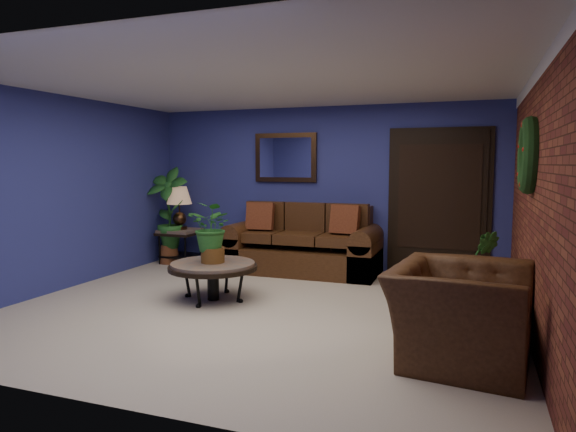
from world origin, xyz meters
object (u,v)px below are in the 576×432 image
(coffee_table, at_px, (213,267))
(armchair, at_px, (460,313))
(side_chair, at_px, (349,236))
(table_lamp, at_px, (179,203))
(end_table, at_px, (180,237))
(sofa, at_px, (303,249))

(coffee_table, relative_size, armchair, 0.87)
(coffee_table, distance_m, side_chair, 2.30)
(table_lamp, bearing_deg, end_table, 135.00)
(armchair, bearing_deg, end_table, 64.44)
(sofa, relative_size, end_table, 3.76)
(side_chair, distance_m, armchair, 3.37)
(table_lamp, xyz_separation_m, armchair, (4.45, -2.87, -0.60))
(sofa, bearing_deg, coffee_table, -104.52)
(sofa, relative_size, armchair, 1.88)
(table_lamp, bearing_deg, coffee_table, -49.29)
(sofa, bearing_deg, end_table, -179.03)
(table_lamp, distance_m, side_chair, 2.85)
(coffee_table, height_order, side_chair, side_chair)
(side_chair, bearing_deg, end_table, -175.19)
(coffee_table, xyz_separation_m, end_table, (-1.63, 1.89, 0.03))
(sofa, height_order, end_table, sofa)
(end_table, relative_size, side_chair, 0.61)
(end_table, height_order, side_chair, side_chair)
(sofa, distance_m, end_table, 2.13)
(end_table, distance_m, side_chair, 2.82)
(side_chair, xyz_separation_m, armchair, (1.64, -2.94, -0.17))
(coffee_table, relative_size, end_table, 1.74)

